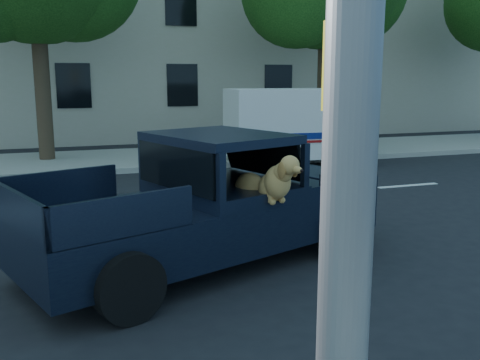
# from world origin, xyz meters

# --- Properties ---
(ground) EXTENTS (120.00, 120.00, 0.00)m
(ground) POSITION_xyz_m (0.00, 0.00, 0.00)
(ground) COLOR black
(ground) RESTS_ON ground
(far_sidewalk) EXTENTS (60.00, 4.00, 0.15)m
(far_sidewalk) POSITION_xyz_m (0.00, 9.20, 0.07)
(far_sidewalk) COLOR gray
(far_sidewalk) RESTS_ON ground
(lane_stripes) EXTENTS (21.60, 0.14, 0.01)m
(lane_stripes) POSITION_xyz_m (2.00, 3.40, 0.01)
(lane_stripes) COLOR silver
(lane_stripes) RESTS_ON ground
(building_main) EXTENTS (26.00, 6.00, 9.00)m
(building_main) POSITION_xyz_m (3.00, 16.50, 4.50)
(building_main) COLOR #BBAF9A
(building_main) RESTS_ON ground
(pickup_truck) EXTENTS (5.29, 3.47, 1.77)m
(pickup_truck) POSITION_xyz_m (-1.97, -0.19, 0.60)
(pickup_truck) COLOR black
(pickup_truck) RESTS_ON ground
(mail_truck) EXTENTS (4.11, 2.28, 2.18)m
(mail_truck) POSITION_xyz_m (2.71, 6.93, 0.95)
(mail_truck) COLOR silver
(mail_truck) RESTS_ON ground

